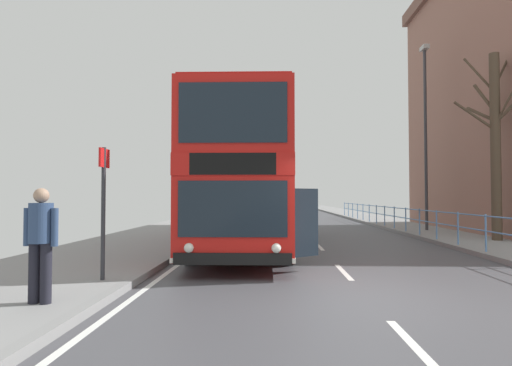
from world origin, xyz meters
The scene contains 7 objects.
ground centered at (-0.72, 0.00, 0.04)m, with size 15.80×140.00×0.20m.
double_decker_bus_main centered at (-2.48, 7.16, 2.26)m, with size 3.34×11.63×4.31m.
pedestrian_railing_far_kerb centered at (4.45, 15.09, 0.85)m, with size 0.05×27.04×1.06m.
pedestrian_companion centered at (-5.02, -0.98, 1.10)m, with size 0.55×0.37×1.69m.
bus_stop_sign_near centered at (-4.80, 0.81, 1.69)m, with size 0.08×0.44×2.50m.
street_lamp_far_side centered at (5.63, 13.09, 5.11)m, with size 0.28×0.60×8.69m.
bare_tree_far_00 centered at (6.43, 8.46, 3.71)m, with size 2.16×2.62×6.85m.
Camera 1 is at (-1.63, -7.15, 1.71)m, focal length 29.93 mm.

